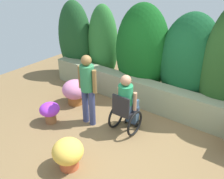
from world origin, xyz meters
name	(u,v)px	position (x,y,z in m)	size (l,w,h in m)	color
ground_plane	(132,143)	(0.00, 0.00, 0.00)	(10.75, 10.75, 0.00)	olive
stone_retaining_wall	(164,100)	(0.00, 1.42, 0.34)	(7.00, 0.38, 0.69)	gray
hedge_backdrop	(184,60)	(0.14, 2.00, 1.24)	(7.63, 1.15, 2.94)	#1C4A22
person_in_wheelchair	(127,105)	(-0.35, 0.30, 0.62)	(0.53, 0.66, 1.33)	black
person_standing_companion	(88,86)	(-1.18, 0.02, 0.94)	(0.49, 0.30, 1.63)	navy
flower_pot_terracotta_by_wall	(50,111)	(-1.90, -0.49, 0.30)	(0.45, 0.45, 0.50)	#915A35
flower_pot_red_accent	(75,91)	(-2.05, 0.47, 0.36)	(0.65, 0.65, 0.65)	#9B5929
flower_pot_small_foreground	(68,153)	(-0.57, -1.22, 0.31)	(0.55, 0.55, 0.58)	#BF5431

